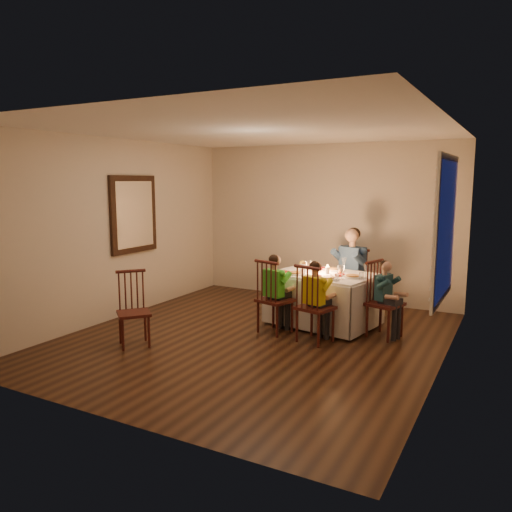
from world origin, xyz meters
The scene contains 26 objects.
ground centered at (0.00, 0.00, 0.00)m, with size 5.00×5.00×0.00m, color black.
wall_left centered at (-2.25, 0.00, 1.30)m, with size 0.02×5.00×2.60m, color beige.
wall_right centered at (2.25, 0.00, 1.30)m, with size 0.02×5.00×2.60m, color beige.
wall_back centered at (0.00, 2.50, 1.30)m, with size 4.50×0.02×2.60m, color beige.
ceiling centered at (0.00, 0.00, 2.60)m, with size 5.00×5.00×0.00m, color white.
dining_table centered at (0.54, 1.02, 0.52)m, with size 1.55×1.24×0.70m.
chair_adult centered at (0.70, 1.76, 0.00)m, with size 0.41×0.39×0.99m, color #3D1410, non-canonical shape.
chair_near_left centered at (0.11, 0.36, 0.00)m, with size 0.41×0.39×0.99m, color #3D1410, non-canonical shape.
chair_near_right centered at (0.73, 0.24, 0.00)m, with size 0.41×0.39×0.99m, color #3D1410, non-canonical shape.
chair_end centered at (1.44, 0.85, 0.00)m, with size 0.41×0.39×0.99m, color #3D1410, non-canonical shape.
chair_extra centered at (-1.16, -0.94, 0.00)m, with size 0.38×0.36×0.92m, color #3D1410, non-canonical shape.
adult centered at (0.70, 1.76, 0.00)m, with size 0.49×0.45×1.31m, color navy, non-canonical shape.
child_green centered at (0.11, 0.36, 0.00)m, with size 0.34×0.31×1.05m, color green, non-canonical shape.
child_yellow centered at (0.73, 0.24, 0.00)m, with size 0.33×0.30×1.03m, color gold, non-canonical shape.
child_teal centered at (1.44, 0.85, 0.00)m, with size 0.31×0.29×1.00m, color #1B3E45, non-canonical shape.
setting_adult centered at (0.56, 1.28, 0.74)m, with size 0.26×0.26×0.02m, color silver.
setting_green centered at (0.22, 0.77, 0.74)m, with size 0.26×0.26×0.02m, color silver.
setting_yellow centered at (0.73, 0.68, 0.74)m, with size 0.26×0.26×0.02m, color silver.
setting_teal centered at (0.98, 0.92, 0.74)m, with size 0.26×0.26×0.02m, color silver.
candle_left centered at (0.46, 1.04, 0.78)m, with size 0.06×0.06×0.10m, color white.
candle_right centered at (0.60, 1.01, 0.78)m, with size 0.06×0.06×0.10m, color white.
squash centered at (0.06, 1.40, 0.77)m, with size 0.09×0.09×0.09m, color gold.
orange_fruit centered at (0.79, 1.02, 0.77)m, with size 0.08×0.08×0.08m, color orange.
serving_bowl centered at (0.14, 1.41, 0.75)m, with size 0.21×0.21×0.05m, color silver.
wall_mirror centered at (-2.22, 0.30, 1.50)m, with size 0.06×0.95×1.15m.
window_blinds centered at (2.21, 0.10, 1.50)m, with size 0.07×1.34×1.54m.
Camera 1 is at (2.92, -5.41, 2.01)m, focal length 35.00 mm.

